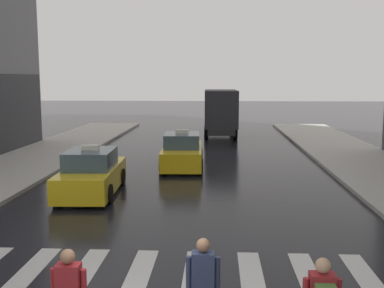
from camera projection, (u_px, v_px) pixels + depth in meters
The scene contains 5 objects.
crosswalk_markings at pixel (167, 275), 9.83m from camera, with size 11.30×2.80×0.01m.
taxi_lead at pixel (92, 174), 16.70m from camera, with size 2.08×4.61×1.80m.
taxi_second at pixel (182, 152), 21.66m from camera, with size 2.06×4.60×1.80m.
box_truck at pixel (220, 111), 33.13m from camera, with size 2.40×7.58×3.35m.
pedestrian_plain_coat at pixel (203, 281), 7.40m from camera, with size 0.55×0.24×1.65m.
Camera 1 is at (1.05, -6.30, 4.15)m, focal length 43.28 mm.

